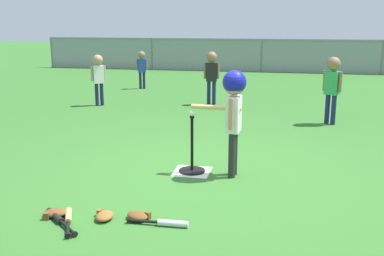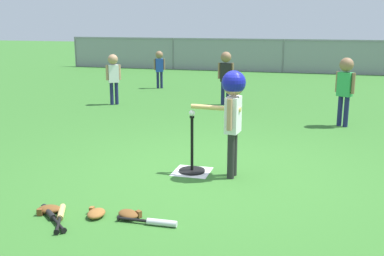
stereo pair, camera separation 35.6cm
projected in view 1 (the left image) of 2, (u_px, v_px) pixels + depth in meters
The scene contains 16 objects.
ground_plane at pixel (210, 174), 5.57m from camera, with size 60.00×60.00×0.00m, color #336B28.
home_plate at pixel (192, 171), 5.63m from camera, with size 0.44×0.44×0.01m, color white.
batting_tee at pixel (192, 163), 5.61m from camera, with size 0.32×0.32×0.69m.
baseball_on_tee at pixel (192, 113), 5.46m from camera, with size 0.07×0.07×0.07m, color white.
batter_child at pixel (233, 102), 5.29m from camera, with size 0.65×0.36×1.26m.
fielder_deep_right at pixel (212, 71), 9.91m from camera, with size 0.34×0.23×1.14m.
fielder_deep_left at pixel (142, 65), 12.21m from camera, with size 0.28×0.20×1.00m.
fielder_deep_center at pixel (332, 81), 8.01m from camera, with size 0.31×0.24×1.19m.
fielder_near_left at pixel (98, 73), 9.79m from camera, with size 0.27×0.23×1.09m.
spare_bat_silver at pixel (166, 223), 4.15m from camera, with size 0.57×0.07×0.06m.
spare_bat_wood at pixel (68, 218), 4.24m from camera, with size 0.29×0.54×0.06m.
spare_bat_black at pixel (58, 218), 4.24m from camera, with size 0.51×0.46×0.06m.
glove_by_plate at pixel (55, 213), 4.35m from camera, with size 0.25×0.21×0.07m.
glove_near_bats at pixel (104, 216), 4.29m from camera, with size 0.19×0.23×0.07m.
glove_tossed_aside at pixel (138, 216), 4.29m from camera, with size 0.27×0.25×0.07m.
outfield_fence at pixel (262, 54), 16.15m from camera, with size 16.06×0.06×1.15m.
Camera 1 is at (0.83, -5.23, 1.82)m, focal length 43.15 mm.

